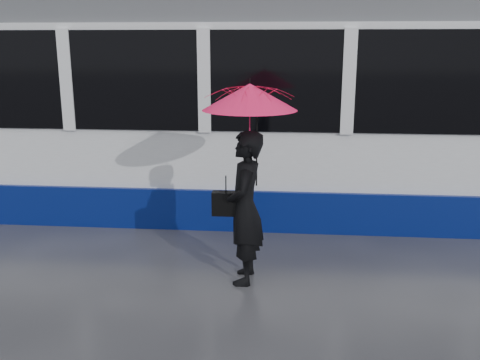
# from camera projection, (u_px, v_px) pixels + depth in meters

# --- Properties ---
(ground) EXTENTS (90.00, 90.00, 0.00)m
(ground) POSITION_uv_depth(u_px,v_px,m) (254.00, 265.00, 6.73)
(ground) COLOR #28282D
(ground) RESTS_ON ground
(rails) EXTENTS (34.00, 1.51, 0.02)m
(rails) POSITION_uv_depth(u_px,v_px,m) (264.00, 206.00, 9.14)
(rails) COLOR #3F3D38
(rails) RESTS_ON ground
(tram) EXTENTS (26.00, 2.56, 3.35)m
(tram) POSITION_uv_depth(u_px,v_px,m) (247.00, 111.00, 8.77)
(tram) COLOR white
(tram) RESTS_ON ground
(woman) EXTENTS (0.43, 0.65, 1.78)m
(woman) POSITION_uv_depth(u_px,v_px,m) (245.00, 208.00, 6.10)
(woman) COLOR black
(woman) RESTS_ON ground
(umbrella) EXTENTS (1.05, 1.05, 1.20)m
(umbrella) POSITION_uv_depth(u_px,v_px,m) (250.00, 116.00, 5.84)
(umbrella) COLOR #DB1253
(umbrella) RESTS_ON ground
(handbag) EXTENTS (0.32, 0.14, 0.46)m
(handbag) POSITION_uv_depth(u_px,v_px,m) (226.00, 203.00, 6.13)
(handbag) COLOR black
(handbag) RESTS_ON ground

